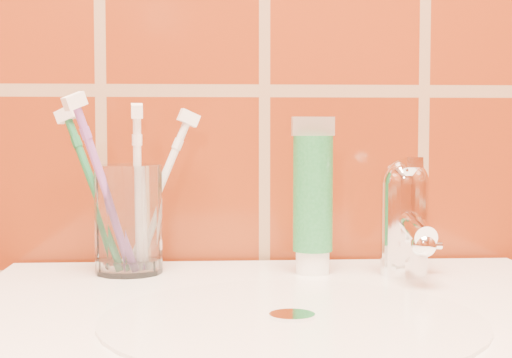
{
  "coord_description": "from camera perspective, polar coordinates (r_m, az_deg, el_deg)",
  "views": [
    {
      "loc": [
        -0.07,
        0.31,
        1.0
      ],
      "look_at": [
        -0.02,
        1.08,
        0.95
      ],
      "focal_mm": 55.0,
      "sensor_mm": 36.0,
      "label": 1
    }
  ],
  "objects": [
    {
      "name": "toothbrush_0",
      "position": [
        0.79,
        -10.92,
        -0.63
      ],
      "size": [
        0.14,
        0.13,
        0.2
      ],
      "primitive_type": null,
      "rotation": [
        0.36,
        0.0,
        -0.93
      ],
      "color": "#804BA0",
      "rests_on": "glass_tumbler"
    },
    {
      "name": "toothbrush_1",
      "position": [
        0.83,
        -7.13,
        -0.9
      ],
      "size": [
        0.13,
        0.12,
        0.18
      ],
      "primitive_type": null,
      "rotation": [
        0.41,
        0.0,
        1.86
      ],
      "color": "silver",
      "rests_on": "glass_tumbler"
    },
    {
      "name": "toothpaste_tube",
      "position": [
        0.8,
        4.16,
        -1.57
      ],
      "size": [
        0.05,
        0.04,
        0.16
      ],
      "rotation": [
        0.0,
        0.0,
        0.2
      ],
      "color": "white",
      "rests_on": "pedestal_sink"
    },
    {
      "name": "toothbrush_2",
      "position": [
        0.82,
        -11.62,
        -0.87
      ],
      "size": [
        0.14,
        0.12,
        0.18
      ],
      "primitive_type": null,
      "rotation": [
        0.39,
        0.0,
        -1.97
      ],
      "color": "#1B673A",
      "rests_on": "glass_tumbler"
    },
    {
      "name": "toothbrush_3",
      "position": [
        0.8,
        -8.62,
        -0.84
      ],
      "size": [
        0.03,
        0.07,
        0.19
      ],
      "primitive_type": null,
      "rotation": [
        0.14,
        0.0,
        0.1
      ],
      "color": "white",
      "rests_on": "glass_tumbler"
    },
    {
      "name": "faucet",
      "position": [
        0.81,
        10.82,
        -2.46
      ],
      "size": [
        0.05,
        0.11,
        0.12
      ],
      "color": "white",
      "rests_on": "pedestal_sink"
    },
    {
      "name": "glass_tumbler",
      "position": [
        0.82,
        -9.27,
        -2.91
      ],
      "size": [
        0.08,
        0.08,
        0.11
      ],
      "primitive_type": "cylinder",
      "rotation": [
        0.0,
        0.0,
        0.22
      ],
      "color": "white",
      "rests_on": "pedestal_sink"
    }
  ]
}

